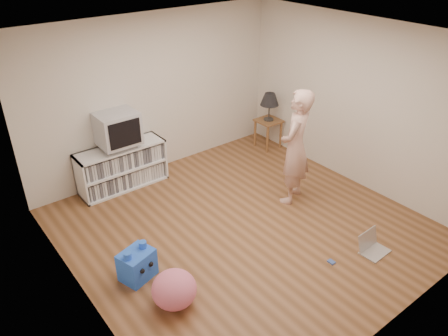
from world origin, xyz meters
name	(u,v)px	position (x,y,z in m)	size (l,w,h in m)	color
ground	(243,226)	(0.00, 0.00, 0.00)	(4.50, 4.50, 0.00)	brown
walls	(245,143)	(0.00, 0.00, 1.30)	(4.52, 4.52, 2.60)	silver
ceiling	(248,38)	(0.00, 0.00, 2.60)	(4.50, 4.50, 0.01)	white
media_unit	(122,167)	(-0.82, 2.04, 0.35)	(1.40, 0.45, 0.70)	white
dvd_deck	(119,145)	(-0.82, 2.02, 0.73)	(0.45, 0.35, 0.07)	gray
crt_tv	(117,128)	(-0.82, 2.02, 1.02)	(0.60, 0.53, 0.50)	#B3B3B8
side_table	(268,127)	(1.99, 1.65, 0.42)	(0.42, 0.42, 0.55)	brown
table_lamp	(270,100)	(1.99, 1.65, 0.94)	(0.34, 0.34, 0.52)	#333333
person	(295,147)	(1.05, 0.10, 0.88)	(0.64, 0.42, 1.76)	#D8A693
laptop	(371,246)	(0.98, -1.41, 0.07)	(0.38, 0.31, 0.26)	silver
playing_cards	(331,262)	(0.39, -1.25, 0.01)	(0.07, 0.09, 0.02)	#3F5AA8
plush_blue	(137,264)	(-1.64, 0.01, 0.19)	(0.46, 0.41, 0.45)	blue
plush_pink	(174,289)	(-1.52, -0.62, 0.21)	(0.50, 0.50, 0.42)	#E4698B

